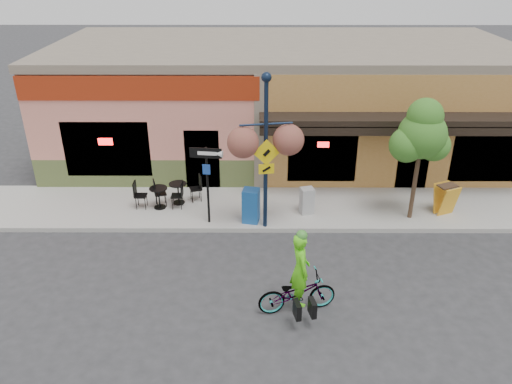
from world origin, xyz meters
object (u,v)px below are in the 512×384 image
bicycle (297,293)px  street_tree (418,160)px  building (283,99)px  newspaper_box_grey (307,201)px  newspaper_box_blue (251,206)px  cyclist_rider (300,278)px  one_way_sign (208,186)px  lamp_post (266,154)px

bicycle → street_tree: street_tree is taller
building → street_tree: building is taller
building → newspaper_box_grey: building is taller
street_tree → newspaper_box_blue: bearing=-176.8°
bicycle → cyclist_rider: size_ratio=1.01×
building → one_way_sign: (-2.58, -6.60, -0.85)m
building → newspaper_box_blue: size_ratio=16.49×
cyclist_rider → newspaper_box_grey: bearing=-18.9°
cyclist_rider → lamp_post: bearing=-0.2°
newspaper_box_grey → bicycle: bearing=-112.0°
cyclist_rider → newspaper_box_grey: (0.59, 4.64, -0.35)m
building → cyclist_rider: size_ratio=9.70×
cyclist_rider → newspaper_box_blue: 4.25m
building → newspaper_box_blue: bearing=-100.9°
bicycle → one_way_sign: size_ratio=0.76×
one_way_sign → newspaper_box_grey: size_ratio=2.88×
cyclist_rider → newspaper_box_grey: size_ratio=2.16×
one_way_sign → newspaper_box_grey: one_way_sign is taller
newspaper_box_grey → cyclist_rider: bearing=-111.4°
building → bicycle: 10.76m
cyclist_rider → one_way_sign: one_way_sign is taller
building → lamp_post: size_ratio=3.81×
street_tree → cyclist_rider: bearing=-131.7°
cyclist_rider → bicycle: bearing=78.4°
lamp_post → newspaper_box_grey: (1.36, 0.86, -1.95)m
one_way_sign → bicycle: bearing=-51.6°
building → street_tree: 7.33m
bicycle → street_tree: (3.92, 4.35, 1.62)m
newspaper_box_blue → building: bearing=90.1°
cyclist_rider → street_tree: street_tree is taller
street_tree → bicycle: bearing=-132.0°
bicycle → newspaper_box_grey: size_ratio=2.18×
one_way_sign → cyclist_rider: bearing=-51.1°
newspaper_box_blue → newspaper_box_grey: newspaper_box_blue is taller
newspaper_box_grey → street_tree: (3.28, -0.29, 1.53)m
street_tree → one_way_sign: bearing=-177.0°
lamp_post → one_way_sign: bearing=162.7°
lamp_post → newspaper_box_blue: 1.91m
building → cyclist_rider: bearing=-90.3°
bicycle → newspaper_box_blue: 4.23m
cyclist_rider → street_tree: bearing=-53.3°
cyclist_rider → newspaper_box_blue: cyclist_rider is taller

